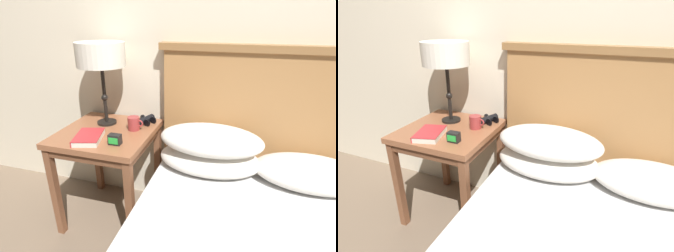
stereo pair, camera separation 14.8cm
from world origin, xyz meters
TOP-DOWN VIEW (x-y plane):
  - wall_back at (0.00, 1.11)m, footprint 8.00×0.06m
  - nightstand at (-0.50, 0.77)m, footprint 0.58×0.58m
  - table_lamp at (-0.56, 0.89)m, footprint 0.30×0.30m
  - book_on_nightstand at (-0.53, 0.62)m, footprint 0.20×0.24m
  - binoculars_pair at (-0.31, 0.96)m, footprint 0.16×0.16m
  - coffee_mug at (-0.34, 0.84)m, footprint 0.10×0.08m
  - alarm_clock at (-0.36, 0.61)m, footprint 0.07×0.05m

SIDE VIEW (x-z plane):
  - nightstand at x=-0.50m, z-range 0.24..0.91m
  - book_on_nightstand at x=-0.53m, z-range 0.67..0.70m
  - binoculars_pair at x=-0.31m, z-range 0.66..0.71m
  - alarm_clock at x=-0.36m, z-range 0.67..0.73m
  - coffee_mug at x=-0.34m, z-range 0.67..0.75m
  - table_lamp at x=-0.56m, z-range 0.85..1.38m
  - wall_back at x=0.00m, z-range 0.00..2.60m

